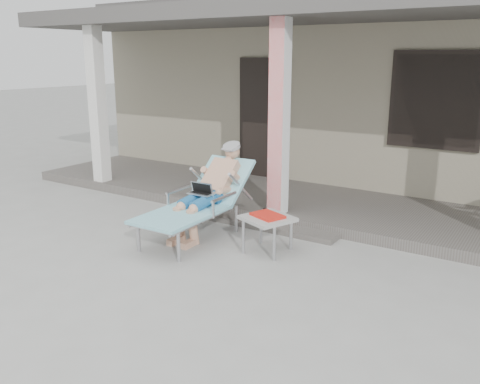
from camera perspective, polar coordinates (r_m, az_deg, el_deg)
The scene contains 7 objects.
ground at distance 5.53m, azimuth -6.68°, elevation -9.37°, with size 60.00×60.00×0.00m, color #9E9E99.
house at distance 10.87m, azimuth 15.62°, elevation 11.28°, with size 10.40×5.40×3.30m.
porch_deck at distance 7.90m, azimuth 7.15°, elevation -1.26°, with size 10.00×2.00×0.15m, color #605B56.
porch_overhang at distance 7.56m, azimuth 7.67°, elevation 18.79°, with size 10.00×2.30×2.85m.
porch_step at distance 6.94m, azimuth 3.01°, elevation -3.80°, with size 2.00×0.30×0.07m, color #605B56.
lounger at distance 6.53m, azimuth -4.11°, elevation 1.52°, with size 0.73×1.90×1.23m.
side_table at distance 6.02m, azimuth 3.13°, elevation -3.17°, with size 0.68×0.68×0.47m.
Camera 1 is at (3.23, -3.87, 2.27)m, focal length 38.00 mm.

